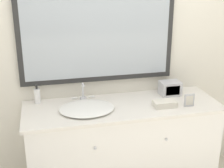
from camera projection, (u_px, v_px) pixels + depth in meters
wall_back at (113, 49)px, 2.81m from camera, size 8.00×0.18×2.55m
vanity_counter at (122, 149)px, 2.80m from camera, size 1.68×0.59×0.87m
sink_basin at (87, 108)px, 2.56m from camera, size 0.45×0.43×0.17m
soap_bottle at (37, 96)px, 2.68m from camera, size 0.05×0.05×0.17m
appliance_box at (170, 88)px, 2.87m from camera, size 0.18×0.14×0.13m
picture_frame at (189, 100)px, 2.62m from camera, size 0.09×0.01×0.11m
hand_towel_near_sink at (165, 104)px, 2.62m from camera, size 0.19×0.11×0.05m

